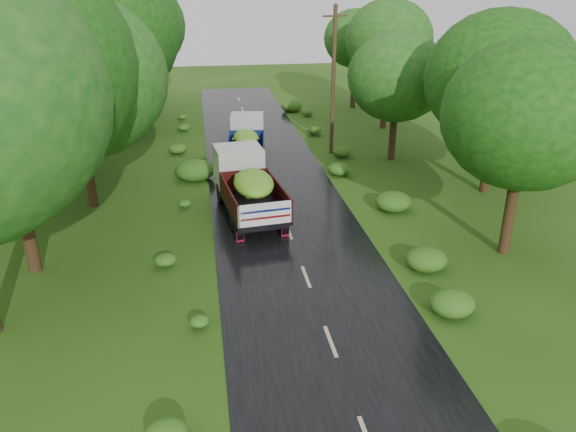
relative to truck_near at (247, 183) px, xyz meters
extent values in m
cube|color=black|center=(1.56, -9.26, -1.51)|extent=(6.50, 80.00, 0.02)
cube|color=#BFB78C|center=(1.56, -10.26, -1.49)|extent=(0.12, 1.60, 0.00)
cube|color=#BFB78C|center=(1.56, -6.26, -1.49)|extent=(0.12, 1.60, 0.00)
cube|color=#BFB78C|center=(1.56, -2.26, -1.49)|extent=(0.12, 1.60, 0.00)
cube|color=#BFB78C|center=(1.56, 1.74, -1.49)|extent=(0.12, 1.60, 0.00)
cube|color=#BFB78C|center=(1.56, 5.74, -1.49)|extent=(0.12, 1.60, 0.00)
cube|color=#BFB78C|center=(1.56, 9.74, -1.49)|extent=(0.12, 1.60, 0.00)
cube|color=#BFB78C|center=(1.56, 13.74, -1.49)|extent=(0.12, 1.60, 0.00)
cube|color=#BFB78C|center=(1.56, 17.74, -1.49)|extent=(0.12, 1.60, 0.00)
cube|color=#BFB78C|center=(1.56, 21.74, -1.49)|extent=(0.12, 1.60, 0.00)
cube|color=#BFB78C|center=(1.56, 25.74, -1.49)|extent=(0.12, 1.60, 0.00)
cube|color=black|center=(0.04, -0.32, -0.87)|extent=(2.39, 5.78, 0.28)
cylinder|color=black|center=(-1.17, 1.59, -1.02)|extent=(0.40, 1.02, 1.00)
cylinder|color=black|center=(0.75, 1.83, -1.02)|extent=(0.40, 1.02, 1.00)
cylinder|color=black|center=(-0.77, -1.70, -1.02)|extent=(0.40, 1.02, 1.00)
cylinder|color=black|center=(1.15, -1.46, -1.02)|extent=(0.40, 1.02, 1.00)
cylinder|color=black|center=(-0.64, -2.71, -1.02)|extent=(0.40, 1.02, 1.00)
cylinder|color=black|center=(1.28, -2.48, -1.02)|extent=(0.40, 1.02, 1.00)
cube|color=maroon|center=(-0.60, -3.05, -1.24)|extent=(0.34, 0.08, 0.45)
cube|color=maroon|center=(1.32, -2.81, -1.24)|extent=(0.34, 0.08, 0.45)
cube|color=silver|center=(-0.23, 1.91, 0.22)|extent=(2.41, 2.15, 1.89)
cube|color=black|center=(0.17, -1.35, -0.65)|extent=(2.80, 4.53, 0.16)
cube|color=#3E0C0B|center=(-0.93, -1.49, -0.10)|extent=(0.60, 4.26, 0.95)
cube|color=#3E0C0B|center=(1.26, -1.22, -0.10)|extent=(0.60, 4.26, 0.95)
cube|color=#3E0C0B|center=(-0.09, 0.73, -0.10)|extent=(2.29, 0.36, 0.95)
cube|color=silver|center=(0.42, -3.44, -0.10)|extent=(2.29, 0.36, 0.95)
ellipsoid|color=#539C1C|center=(0.17, -1.35, 0.50)|extent=(2.35, 3.81, 1.00)
cube|color=black|center=(0.67, 7.68, -0.94)|extent=(2.12, 5.18, 0.25)
cylinder|color=black|center=(0.02, 9.60, -1.07)|extent=(0.35, 0.92, 0.89)
cylinder|color=black|center=(1.74, 9.40, -1.07)|extent=(0.35, 0.92, 0.89)
cylinder|color=black|center=(-0.33, 6.65, -1.07)|extent=(0.35, 0.92, 0.89)
cylinder|color=black|center=(1.39, 6.45, -1.07)|extent=(0.35, 0.92, 0.89)
cylinder|color=black|center=(-0.43, 5.74, -1.07)|extent=(0.35, 0.92, 0.89)
cylinder|color=black|center=(1.29, 5.54, -1.07)|extent=(0.35, 0.92, 0.89)
cube|color=maroon|center=(-0.47, 5.44, -1.27)|extent=(0.31, 0.07, 0.40)
cube|color=maroon|center=(1.25, 5.24, -1.27)|extent=(0.31, 0.07, 0.40)
cube|color=silver|center=(0.90, 9.68, 0.04)|extent=(2.16, 1.92, 1.70)
cube|color=black|center=(0.56, 6.75, -0.74)|extent=(2.49, 4.05, 0.14)
cube|color=navy|center=(-0.43, 6.87, -0.24)|extent=(0.52, 3.82, 0.85)
cube|color=navy|center=(1.54, 6.64, -0.24)|extent=(0.52, 3.82, 0.85)
cube|color=navy|center=(0.78, 8.63, -0.24)|extent=(2.05, 0.31, 0.85)
cube|color=silver|center=(0.34, 4.88, -0.24)|extent=(2.05, 0.31, 0.85)
ellipsoid|color=#539C1C|center=(0.56, 6.75, 0.29)|extent=(2.09, 3.41, 0.89)
cylinder|color=#382616|center=(6.00, 8.74, 2.85)|extent=(0.29, 0.29, 8.73)
cube|color=#382616|center=(6.00, 8.74, 6.56)|extent=(1.51, 0.47, 0.11)
cylinder|color=black|center=(-8.45, -4.13, 2.77)|extent=(0.49, 0.49, 8.57)
cylinder|color=black|center=(-7.27, 2.16, 1.95)|extent=(0.45, 0.45, 6.94)
ellipsoid|color=#0C420D|center=(-7.27, 2.16, 4.59)|extent=(4.03, 4.03, 3.63)
cylinder|color=black|center=(-10.09, 5.70, 2.66)|extent=(0.48, 0.48, 8.36)
ellipsoid|color=#0C420D|center=(-10.09, 5.70, 5.84)|extent=(4.47, 4.47, 4.02)
cylinder|color=black|center=(-7.25, 12.49, 2.16)|extent=(0.46, 0.46, 7.35)
ellipsoid|color=#0C420D|center=(-7.25, 12.49, 4.95)|extent=(3.13, 3.13, 2.82)
cylinder|color=black|center=(-9.20, 17.33, 2.37)|extent=(0.47, 0.47, 7.77)
ellipsoid|color=#0C420D|center=(-9.20, 17.33, 5.32)|extent=(5.03, 5.03, 4.53)
cylinder|color=black|center=(-6.75, 22.82, 2.22)|extent=(0.46, 0.46, 7.47)
ellipsoid|color=#0C420D|center=(-6.75, 22.82, 5.05)|extent=(4.08, 4.08, 3.67)
cylinder|color=black|center=(9.77, -5.54, 1.67)|extent=(0.43, 0.43, 6.37)
ellipsoid|color=#134E17|center=(9.77, -5.54, 4.09)|extent=(3.51, 3.51, 3.16)
cylinder|color=black|center=(12.25, 1.04, 1.74)|extent=(0.44, 0.44, 6.51)
ellipsoid|color=#134E17|center=(12.25, 1.04, 4.21)|extent=(3.78, 3.78, 3.40)
cylinder|color=black|center=(9.29, 6.97, 1.27)|extent=(0.41, 0.41, 5.57)
ellipsoid|color=#134E17|center=(9.29, 6.97, 3.38)|extent=(3.37, 3.37, 3.04)
cylinder|color=black|center=(11.11, 14.17, 1.99)|extent=(0.45, 0.45, 7.01)
ellipsoid|color=#134E17|center=(11.11, 14.17, 4.65)|extent=(3.45, 3.45, 3.11)
cylinder|color=black|center=(10.69, 21.01, 1.62)|extent=(0.43, 0.43, 6.26)
ellipsoid|color=#134E17|center=(10.69, 21.01, 4.00)|extent=(3.19, 3.19, 2.87)
camera|label=1|loc=(-1.95, -24.03, 8.83)|focal=35.00mm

